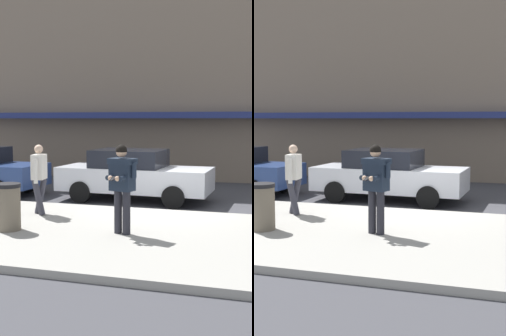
# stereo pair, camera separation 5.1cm
# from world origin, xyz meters

# --- Properties ---
(ground_plane) EXTENTS (80.00, 80.00, 0.00)m
(ground_plane) POSITION_xyz_m (0.00, 0.00, 0.00)
(ground_plane) COLOR #3D3D42
(sidewalk) EXTENTS (32.00, 5.30, 0.14)m
(sidewalk) POSITION_xyz_m (1.00, -2.85, 0.07)
(sidewalk) COLOR #99968E
(sidewalk) RESTS_ON ground
(curb_paint_line) EXTENTS (28.00, 0.12, 0.01)m
(curb_paint_line) POSITION_xyz_m (1.00, 0.05, 0.00)
(curb_paint_line) COLOR silver
(curb_paint_line) RESTS_ON ground
(storefront_facade) EXTENTS (28.00, 4.70, 13.14)m
(storefront_facade) POSITION_xyz_m (1.00, 8.49, 6.56)
(storefront_facade) COLOR #756656
(storefront_facade) RESTS_ON ground
(parked_sedan_mid) EXTENTS (4.57, 2.07, 1.54)m
(parked_sedan_mid) POSITION_xyz_m (-1.24, 1.55, 0.79)
(parked_sedan_mid) COLOR silver
(parked_sedan_mid) RESTS_ON ground
(man_texting_on_phone) EXTENTS (0.63, 0.64, 1.81)m
(man_texting_on_phone) POSITION_xyz_m (-0.16, -2.98, 1.25)
(man_texting_on_phone) COLOR #23232B
(man_texting_on_phone) RESTS_ON sidewalk
(pedestrian_in_light_coat) EXTENTS (0.37, 0.59, 1.70)m
(pedestrian_in_light_coat) POSITION_xyz_m (-2.67, -1.71, 1.11)
(pedestrian_in_light_coat) COLOR #33333D
(pedestrian_in_light_coat) RESTS_ON sidewalk
(trash_bin) EXTENTS (0.55, 0.55, 0.98)m
(trash_bin) POSITION_xyz_m (-2.53, -3.36, 0.63)
(trash_bin) COLOR #665B4C
(trash_bin) RESTS_ON sidewalk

